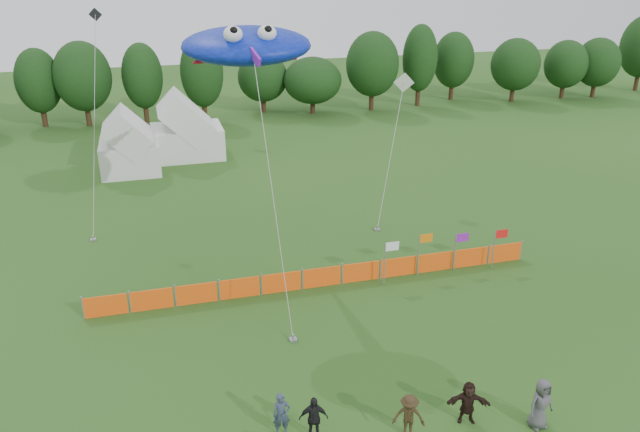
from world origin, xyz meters
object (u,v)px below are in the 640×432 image
object	(u,v)px
spectator_c	(409,417)
stingray_kite	(245,45)
barrier_fence	(322,277)
tent_left	(129,147)
spectator_a	(282,415)
tent_right	(187,132)
spectator_d	(313,418)
spectator_f	(468,402)
spectator_e	(541,404)

from	to	relation	value
spectator_c	stingray_kite	size ratio (longest dim) A/B	0.13
barrier_fence	stingray_kite	bearing A→B (deg)	150.08
tent_left	stingray_kite	size ratio (longest dim) A/B	0.33
spectator_a	spectator_c	distance (m)	4.22
spectator_c	tent_left	bearing A→B (deg)	128.51
tent_right	stingray_kite	xyz separation A→B (m)	(1.55, -21.82, 9.36)
spectator_d	stingray_kite	size ratio (longest dim) A/B	0.13
spectator_c	spectator_f	distance (m)	2.25
tent_left	spectator_d	size ratio (longest dim) A/B	2.59
spectator_c	spectator_e	distance (m)	4.54
spectator_a	stingray_kite	bearing A→B (deg)	89.56
spectator_a	stingray_kite	size ratio (longest dim) A/B	0.12
tent_left	stingray_kite	bearing A→B (deg)	-72.66
spectator_f	spectator_d	bearing A→B (deg)	-168.06
stingray_kite	spectator_c	bearing A→B (deg)	-76.71
spectator_c	spectator_f	world-z (taller)	spectator_c
tent_right	spectator_f	world-z (taller)	tent_right
tent_right	spectator_a	xyz separation A→B (m)	(0.45, -32.96, -1.19)
spectator_e	tent_left	bearing A→B (deg)	104.37
spectator_a	spectator_e	bearing A→B (deg)	-7.88
tent_left	spectator_f	distance (m)	33.19
barrier_fence	stingray_kite	world-z (taller)	stingray_kite
spectator_d	spectator_e	size ratio (longest dim) A/B	0.88
tent_left	spectator_f	xyz separation A→B (m)	(11.11, -31.25, -1.12)
barrier_fence	spectator_e	world-z (taller)	spectator_e
tent_left	tent_right	size ratio (longest dim) A/B	0.77
spectator_e	spectator_f	size ratio (longest dim) A/B	1.18
stingray_kite	barrier_fence	bearing A→B (deg)	-29.92
spectator_e	stingray_kite	xyz separation A→B (m)	(-7.41, 13.11, 10.41)
spectator_c	spectator_e	world-z (taller)	spectator_e
tent_right	spectator_a	size ratio (longest dim) A/B	3.47
barrier_fence	spectator_c	bearing A→B (deg)	-90.10
spectator_f	stingray_kite	size ratio (longest dim) A/B	0.12
stingray_kite	tent_left	bearing A→B (deg)	107.34
barrier_fence	spectator_c	distance (m)	10.70
barrier_fence	spectator_f	world-z (taller)	spectator_f
spectator_c	spectator_e	bearing A→B (deg)	13.62
tent_left	spectator_e	distance (m)	34.81
tent_left	tent_right	world-z (taller)	tent_right
spectator_a	spectator_e	world-z (taller)	spectator_e
tent_left	tent_right	bearing A→B (deg)	32.55
spectator_f	spectator_a	bearing A→B (deg)	-171.45
barrier_fence	spectator_f	xyz separation A→B (m)	(2.23, -10.53, 0.30)
tent_right	spectator_d	size ratio (longest dim) A/B	3.38
barrier_fence	spectator_d	size ratio (longest dim) A/B	13.21
spectator_f	stingray_kite	xyz separation A→B (m)	(-5.17, 12.23, 10.56)
tent_left	spectator_c	world-z (taller)	tent_left
barrier_fence	spectator_e	bearing A→B (deg)	-68.65
barrier_fence	tent_right	bearing A→B (deg)	100.82
tent_right	spectator_f	size ratio (longest dim) A/B	3.51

